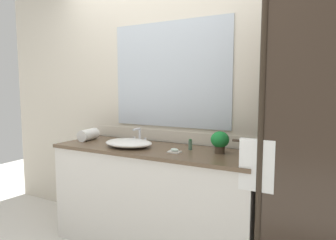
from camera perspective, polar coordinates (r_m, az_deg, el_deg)
The scene contains 10 objects.
wall_back_with_mirror at distance 2.80m, azimuth 0.62°, elevation 3.98°, with size 4.40×0.06×2.60m.
vanity_cabinet at distance 2.68m, azimuth -2.83°, elevation -14.85°, with size 1.80×0.58×0.90m.
shower_enclosure at distance 1.98m, azimuth 27.24°, elevation -5.81°, with size 1.20×0.59×2.00m.
sink_basin at distance 2.61m, azimuth -7.65°, elevation -4.43°, with size 0.44×0.33×0.07m, color white.
faucet at distance 2.74m, azimuth -5.58°, elevation -3.60°, with size 0.17×0.12×0.15m.
potted_plant at distance 2.36m, azimuth 10.05°, elevation -3.98°, with size 0.15×0.15×0.17m.
soap_dish at distance 2.35m, azimuth 1.27°, elevation -6.03°, with size 0.10×0.07×0.04m.
amenity_bottle_body_wash at distance 2.40m, azimuth 14.74°, elevation -5.43°, with size 0.03×0.03×0.08m.
amenity_bottle_conditioner at distance 2.46m, azimuth 4.35°, elevation -4.81°, with size 0.03×0.03×0.09m.
rolled_towel_near_edge at distance 3.01m, azimuth -15.19°, elevation -2.76°, with size 0.11×0.11×0.23m, color white.
Camera 1 is at (1.29, -2.13, 1.41)m, focal length 31.38 mm.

